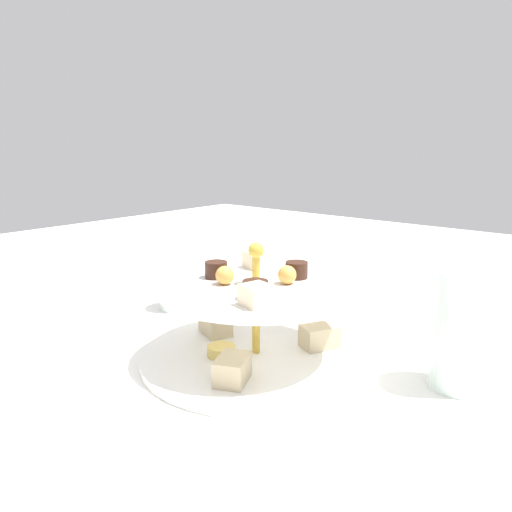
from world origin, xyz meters
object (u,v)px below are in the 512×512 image
object	(u,v)px
teacup_with_saucer	(253,286)
water_glass_tall_right	(462,331)
butter_knife_right	(377,307)
tiered_serving_stand	(256,326)
water_glass_short_left	(179,290)

from	to	relation	value
teacup_with_saucer	water_glass_tall_right	bearing A→B (deg)	75.97
butter_knife_right	teacup_with_saucer	bearing A→B (deg)	31.28
tiered_serving_stand	butter_knife_right	distance (m)	0.30
water_glass_tall_right	butter_knife_right	size ratio (longest dim) A/B	0.82
water_glass_tall_right	teacup_with_saucer	xyz separation A→B (m)	(-0.10, -0.40, -0.04)
water_glass_tall_right	teacup_with_saucer	world-z (taller)	water_glass_tall_right
tiered_serving_stand	water_glass_tall_right	size ratio (longest dim) A/B	2.18
water_glass_tall_right	butter_knife_right	bearing A→B (deg)	-134.46
tiered_serving_stand	water_glass_short_left	world-z (taller)	tiered_serving_stand
tiered_serving_stand	teacup_with_saucer	distance (m)	0.26
teacup_with_saucer	butter_knife_right	bearing A→B (deg)	117.54
water_glass_short_left	teacup_with_saucer	bearing A→B (deg)	151.93
tiered_serving_stand	water_glass_tall_right	bearing A→B (deg)	112.59
tiered_serving_stand	butter_knife_right	world-z (taller)	tiered_serving_stand
tiered_serving_stand	teacup_with_saucer	world-z (taller)	tiered_serving_stand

